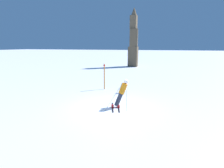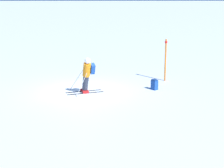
# 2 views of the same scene
# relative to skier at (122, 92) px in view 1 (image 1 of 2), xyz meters

# --- Properties ---
(ground_plane) EXTENTS (300.00, 300.00, 0.00)m
(ground_plane) POSITION_rel_skier_xyz_m (-0.56, -0.15, -0.98)
(ground_plane) COLOR white
(skier) EXTENTS (1.28, 1.78, 1.79)m
(skier) POSITION_rel_skier_xyz_m (0.00, 0.00, 0.00)
(skier) COLOR black
(skier) RESTS_ON ground
(rock_pillar) EXTENTS (1.64, 1.44, 10.10)m
(rock_pillar) POSITION_rel_skier_xyz_m (-3.69, 21.47, 3.25)
(rock_pillar) COLOR brown
(rock_pillar) RESTS_ON ground
(spare_backpack) EXTENTS (0.37, 0.35, 0.50)m
(spare_backpack) POSITION_rel_skier_xyz_m (-0.79, 3.18, -0.73)
(spare_backpack) COLOR #194293
(spare_backpack) RESTS_ON ground
(trail_marker) EXTENTS (0.13, 0.13, 2.20)m
(trail_marker) POSITION_rel_skier_xyz_m (-2.60, 3.95, 0.22)
(trail_marker) COLOR orange
(trail_marker) RESTS_ON ground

